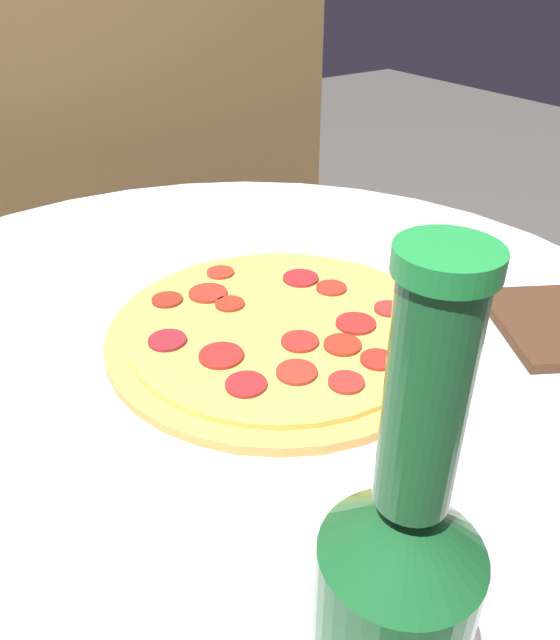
# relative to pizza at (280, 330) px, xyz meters

# --- Properties ---
(table) EXTENTS (1.01, 1.01, 0.69)m
(table) POSITION_rel_pizza_xyz_m (-0.06, 0.02, -0.18)
(table) COLOR silver
(table) RESTS_ON ground_plane
(pizza) EXTENTS (0.36, 0.36, 0.02)m
(pizza) POSITION_rel_pizza_xyz_m (0.00, 0.00, 0.00)
(pizza) COLOR #C68E47
(pizza) RESTS_ON table
(beer_bottle) EXTENTS (0.07, 0.07, 0.29)m
(beer_bottle) POSITION_rel_pizza_xyz_m (-0.19, -0.36, 0.10)
(beer_bottle) COLOR #195628
(beer_bottle) RESTS_ON table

